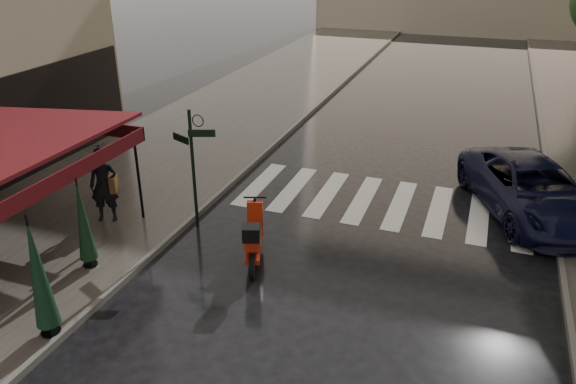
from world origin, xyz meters
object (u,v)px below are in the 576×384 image
Objects in this scene: parasol_back at (83,221)px; parked_car at (532,189)px; scooter at (254,239)px; parasol_front at (38,273)px; pedestrian_with_umbrella at (100,157)px.

parked_car is at bearing 34.12° from parasol_back.
scooter is 4.58m from parasol_front.
parasol_back is at bearing -169.69° from parked_car.
pedestrian_with_umbrella is 11.14m from parked_car.
pedestrian_with_umbrella reaches higher than scooter.
pedestrian_with_umbrella is at bearing 178.94° from parked_car.
parasol_front is at bearing -89.73° from pedestrian_with_umbrella.
parasol_front reaches higher than scooter.
parasol_back reaches higher than parked_car.
parked_car is 2.50× the size of parasol_back.
scooter is at bearing -28.50° from pedestrian_with_umbrella.
parked_car is 2.13× the size of parasol_front.
parked_car reaches higher than scooter.
pedestrian_with_umbrella is 4.56m from parasol_front.
pedestrian_with_umbrella is at bearing 112.93° from parasol_front.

